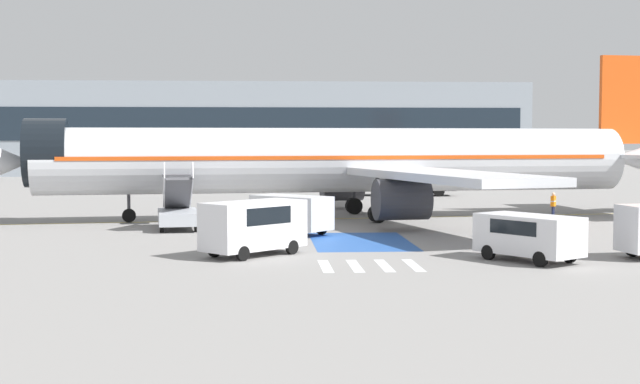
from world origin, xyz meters
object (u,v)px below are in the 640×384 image
(service_van_3, at_px, (291,211))
(airliner, at_px, (348,161))
(boarding_stairs_forward, at_px, (178,212))
(fuel_tanker, at_px, (401,175))
(service_van_0, at_px, (529,233))
(ground_crew_0, at_px, (553,204))
(ground_crew_1, at_px, (257,212))
(service_van_2, at_px, (254,223))
(terminal_building, at_px, (226,129))

(service_van_3, bearing_deg, airliner, 18.91)
(boarding_stairs_forward, xyz_separation_m, fuel_tanker, (17.34, 28.19, 0.90))
(fuel_tanker, bearing_deg, service_van_0, -175.57)
(ground_crew_0, xyz_separation_m, ground_crew_1, (-18.79, -3.96, -0.06))
(fuel_tanker, bearing_deg, service_van_2, 168.33)
(ground_crew_0, bearing_deg, ground_crew_1, -40.65)
(fuel_tanker, xyz_separation_m, service_van_2, (-12.97, -39.92, -0.44))
(service_van_3, bearing_deg, terminal_building, 47.00)
(fuel_tanker, distance_m, ground_crew_1, 30.65)
(service_van_2, bearing_deg, service_van_3, -55.91)
(service_van_0, bearing_deg, ground_crew_0, 34.05)
(boarding_stairs_forward, bearing_deg, terminal_building, 82.92)
(service_van_3, relative_size, ground_crew_1, 2.78)
(service_van_0, distance_m, service_van_2, 11.85)
(terminal_building, bearing_deg, airliner, -81.48)
(terminal_building, bearing_deg, boarding_stairs_forward, -89.97)
(fuel_tanker, height_order, service_van_3, fuel_tanker)
(service_van_3, height_order, ground_crew_1, service_van_3)
(fuel_tanker, height_order, ground_crew_0, fuel_tanker)
(service_van_3, xyz_separation_m, ground_crew_0, (16.93, 7.62, -0.26))
(service_van_3, bearing_deg, service_van_2, -150.68)
(fuel_tanker, bearing_deg, terminal_building, 26.67)
(boarding_stairs_forward, distance_m, terminal_building, 75.31)
(airliner, xyz_separation_m, boarding_stairs_forward, (-10.32, -5.92, -2.75))
(boarding_stairs_forward, height_order, service_van_3, boarding_stairs_forward)
(fuel_tanker, relative_size, ground_crew_0, 5.89)
(service_van_3, bearing_deg, ground_crew_0, -23.42)
(fuel_tanker, bearing_deg, service_van_3, 167.04)
(fuel_tanker, distance_m, service_van_0, 42.56)
(service_van_2, distance_m, terminal_building, 87.09)
(boarding_stairs_forward, xyz_separation_m, ground_crew_0, (23.26, 4.35, 0.02))
(service_van_0, xyz_separation_m, ground_crew_1, (-11.47, 14.73, -0.24))
(boarding_stairs_forward, bearing_deg, fuel_tanker, 51.29)
(boarding_stairs_forward, height_order, service_van_2, boarding_stairs_forward)
(boarding_stairs_forward, relative_size, service_van_3, 1.19)
(ground_crew_1, bearing_deg, airliner, -106.70)
(boarding_stairs_forward, relative_size, ground_crew_0, 3.14)
(boarding_stairs_forward, bearing_deg, airliner, 22.74)
(boarding_stairs_forward, bearing_deg, service_van_2, -76.66)
(fuel_tanker, distance_m, service_van_3, 33.33)
(boarding_stairs_forward, relative_size, service_van_2, 1.12)
(ground_crew_1, bearing_deg, fuel_tanker, -84.91)
(fuel_tanker, height_order, service_van_0, fuel_tanker)
(ground_crew_0, bearing_deg, airliner, -59.44)
(airliner, xyz_separation_m, terminal_building, (-10.36, 69.19, 2.65))
(ground_crew_1, bearing_deg, terminal_building, -56.60)
(airliner, relative_size, service_van_3, 10.65)
(service_van_0, relative_size, service_van_2, 0.99)
(airliner, distance_m, ground_crew_1, 8.52)
(airliner, height_order, terminal_building, terminal_building)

